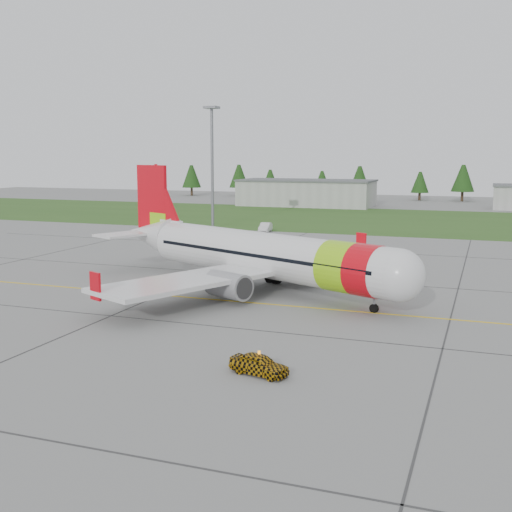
% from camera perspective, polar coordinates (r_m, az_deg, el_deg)
% --- Properties ---
extents(ground, '(320.00, 320.00, 0.00)m').
position_cam_1_polar(ground, '(45.43, 3.49, -6.95)').
color(ground, gray).
rests_on(ground, ground).
extents(aircraft, '(35.42, 33.61, 11.34)m').
position_cam_1_polar(aircraft, '(59.43, 0.37, 0.10)').
color(aircraft, silver).
rests_on(aircraft, ground).
extents(follow_me_car, '(1.54, 1.70, 3.59)m').
position_cam_1_polar(follow_me_car, '(36.84, 0.28, -7.86)').
color(follow_me_car, '#CB900B').
rests_on(follow_me_car, ground).
extents(service_van, '(1.78, 1.70, 4.54)m').
position_cam_1_polar(service_van, '(104.23, 0.85, 3.40)').
color(service_van, silver).
rests_on(service_van, ground).
extents(grass_strip, '(320.00, 50.00, 0.03)m').
position_cam_1_polar(grass_strip, '(125.13, 14.32, 3.02)').
color(grass_strip, '#30561E').
rests_on(grass_strip, ground).
extents(taxi_guideline, '(120.00, 0.25, 0.02)m').
position_cam_1_polar(taxi_guideline, '(52.90, 5.98, -4.67)').
color(taxi_guideline, gold).
rests_on(taxi_guideline, ground).
extents(hangar_west, '(32.00, 14.00, 6.00)m').
position_cam_1_polar(hangar_west, '(157.98, 4.50, 5.56)').
color(hangar_west, '#A8A8A3').
rests_on(hangar_west, ground).
extents(floodlight_mast, '(0.50, 0.50, 20.00)m').
position_cam_1_polar(floodlight_mast, '(109.34, -3.91, 7.70)').
color(floodlight_mast, slate).
rests_on(floodlight_mast, ground).
extents(treeline, '(160.00, 8.00, 10.00)m').
position_cam_1_polar(treeline, '(180.47, 16.23, 6.29)').
color(treeline, '#1C3F14').
rests_on(treeline, ground).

